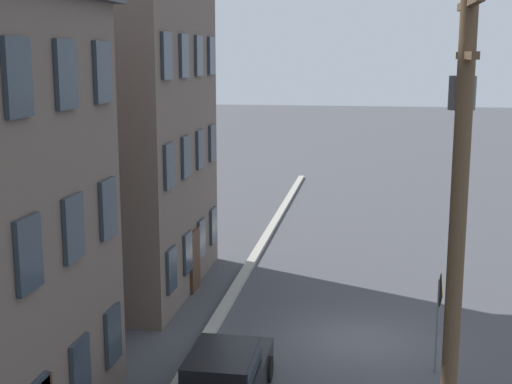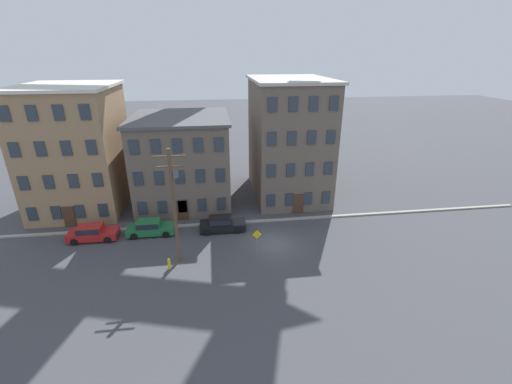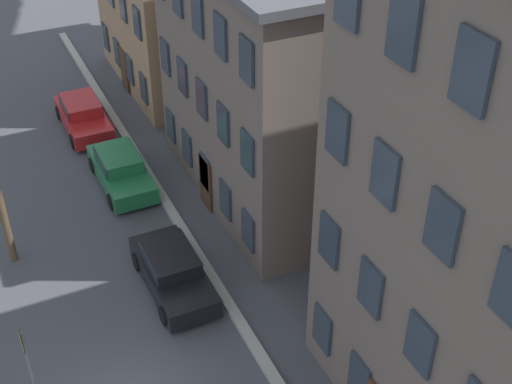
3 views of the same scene
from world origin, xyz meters
The scene contains 6 objects.
kerb_strip centered at (0.00, 4.50, 0.08)m, with size 56.00×0.36×0.16m, color #9E998E.
apartment_midblock centered at (-8.54, 11.27, 4.91)m, with size 10.47×11.07×9.80m.
car_red centered at (-16.66, 3.03, 0.75)m, with size 4.40×1.92×1.43m.
car_green centered at (-11.48, 3.34, 0.75)m, with size 4.40×1.92×1.43m.
car_black centered at (-4.66, 3.18, 0.75)m, with size 4.40×1.92×1.43m.
caution_sign centered at (-1.92, -2.03, 1.83)m, with size 0.93×0.08×2.74m.
Camera 3 is at (13.01, -1.96, 16.82)m, focal length 50.00 mm.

